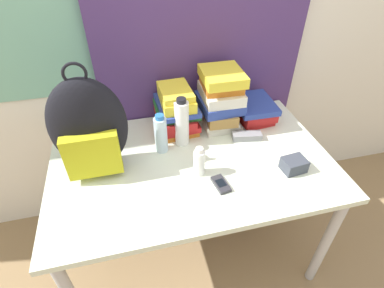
% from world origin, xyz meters
% --- Properties ---
extents(wall_back, '(6.00, 0.06, 2.50)m').
position_xyz_m(wall_back, '(-0.00, 0.92, 1.25)').
color(wall_back, silver).
rests_on(wall_back, ground_plane).
extents(curtain_blue, '(1.14, 0.04, 2.50)m').
position_xyz_m(curtain_blue, '(0.17, 0.86, 1.25)').
color(curtain_blue, '#4C336B').
rests_on(curtain_blue, ground_plane).
extents(desk, '(1.34, 0.83, 0.72)m').
position_xyz_m(desk, '(0.00, 0.42, 0.65)').
color(desk, silver).
rests_on(desk, ground_plane).
extents(backpack, '(0.33, 0.19, 0.52)m').
position_xyz_m(backpack, '(-0.44, 0.48, 0.94)').
color(backpack, black).
rests_on(backpack, desk).
extents(book_stack_left, '(0.22, 0.28, 0.25)m').
position_xyz_m(book_stack_left, '(-0.02, 0.69, 0.84)').
color(book_stack_left, orange).
rests_on(book_stack_left, desk).
extents(book_stack_center, '(0.22, 0.28, 0.32)m').
position_xyz_m(book_stack_center, '(0.22, 0.68, 0.88)').
color(book_stack_center, silver).
rests_on(book_stack_center, desk).
extents(book_stack_right, '(0.21, 0.26, 0.11)m').
position_xyz_m(book_stack_right, '(0.42, 0.68, 0.78)').
color(book_stack_right, red).
rests_on(book_stack_right, desk).
extents(water_bottle, '(0.06, 0.06, 0.21)m').
position_xyz_m(water_bottle, '(-0.13, 0.53, 0.82)').
color(water_bottle, silver).
rests_on(water_bottle, desk).
extents(sports_bottle, '(0.07, 0.07, 0.26)m').
position_xyz_m(sports_bottle, '(-0.02, 0.56, 0.85)').
color(sports_bottle, white).
rests_on(sports_bottle, desk).
extents(sunscreen_bottle, '(0.05, 0.05, 0.15)m').
position_xyz_m(sunscreen_bottle, '(0.01, 0.32, 0.79)').
color(sunscreen_bottle, white).
rests_on(sunscreen_bottle, desk).
extents(cell_phone, '(0.07, 0.11, 0.02)m').
position_xyz_m(cell_phone, '(0.08, 0.22, 0.73)').
color(cell_phone, '#2D2D33').
rests_on(cell_phone, desk).
extents(sunglasses_case, '(0.16, 0.08, 0.04)m').
position_xyz_m(sunglasses_case, '(0.32, 0.51, 0.74)').
color(sunglasses_case, gray).
rests_on(sunglasses_case, desk).
extents(camera_pouch, '(0.11, 0.09, 0.06)m').
position_xyz_m(camera_pouch, '(0.44, 0.24, 0.76)').
color(camera_pouch, '#383D47').
rests_on(camera_pouch, desk).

